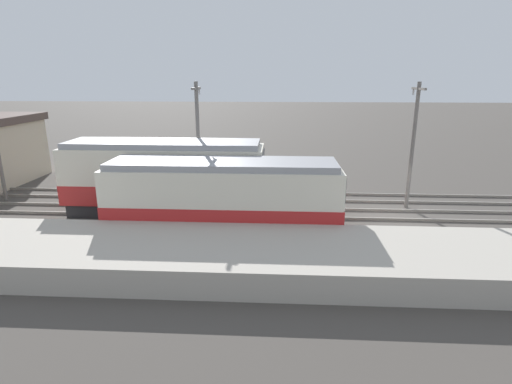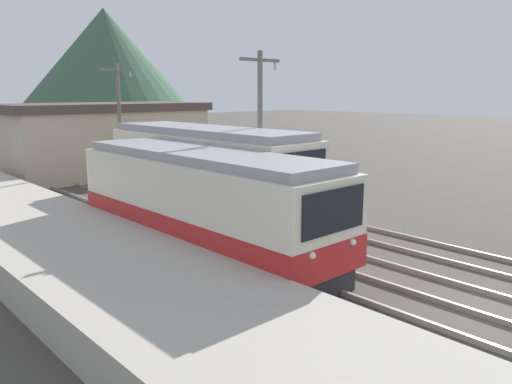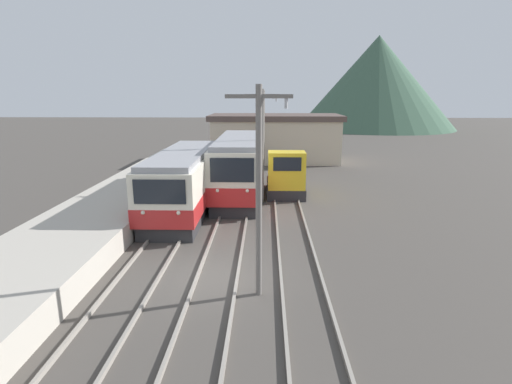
{
  "view_description": "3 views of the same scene",
  "coord_description": "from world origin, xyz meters",
  "px_view_note": "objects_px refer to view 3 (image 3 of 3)",
  "views": [
    {
      "loc": [
        -19.74,
        5.85,
        6.93
      ],
      "look_at": [
        -1.44,
        6.9,
        1.65
      ],
      "focal_mm": 28.0,
      "sensor_mm": 36.0,
      "label": 1
    },
    {
      "loc": [
        -11.74,
        -4.12,
        5.16
      ],
      "look_at": [
        -0.08,
        8.54,
        1.71
      ],
      "focal_mm": 35.0,
      "sensor_mm": 36.0,
      "label": 2
    },
    {
      "loc": [
        1.91,
        -13.26,
        6.44
      ],
      "look_at": [
        1.4,
        7.32,
        1.37
      ],
      "focal_mm": 28.0,
      "sensor_mm": 36.0,
      "label": 3
    }
  ],
  "objects_px": {
    "commuter_train_center": "(239,169)",
    "catenary_mast_near": "(259,186)",
    "shunting_locomotive": "(285,176)",
    "catenary_mast_mid": "(262,142)",
    "catenary_mast_far": "(264,127)",
    "commuter_train_left": "(185,183)"
  },
  "relations": [
    {
      "from": "catenary_mast_mid",
      "to": "catenary_mast_far",
      "type": "distance_m",
      "value": 11.49
    },
    {
      "from": "commuter_train_left",
      "to": "catenary_mast_near",
      "type": "xyz_separation_m",
      "value": [
        4.31,
        -9.55,
        2.09
      ]
    },
    {
      "from": "commuter_train_center",
      "to": "catenary_mast_mid",
      "type": "xyz_separation_m",
      "value": [
        1.51,
        -1.49,
        1.92
      ]
    },
    {
      "from": "commuter_train_center",
      "to": "shunting_locomotive",
      "type": "relative_size",
      "value": 2.22
    },
    {
      "from": "commuter_train_center",
      "to": "catenary_mast_far",
      "type": "distance_m",
      "value": 10.29
    },
    {
      "from": "catenary_mast_near",
      "to": "shunting_locomotive",
      "type": "bearing_deg",
      "value": 83.76
    },
    {
      "from": "catenary_mast_near",
      "to": "commuter_train_center",
      "type": "bearing_deg",
      "value": 96.63
    },
    {
      "from": "shunting_locomotive",
      "to": "catenary_mast_far",
      "type": "height_order",
      "value": "catenary_mast_far"
    },
    {
      "from": "commuter_train_left",
      "to": "catenary_mast_mid",
      "type": "height_order",
      "value": "catenary_mast_mid"
    },
    {
      "from": "shunting_locomotive",
      "to": "catenary_mast_mid",
      "type": "height_order",
      "value": "catenary_mast_mid"
    },
    {
      "from": "catenary_mast_mid",
      "to": "catenary_mast_far",
      "type": "relative_size",
      "value": 1.0
    },
    {
      "from": "commuter_train_left",
      "to": "catenary_mast_mid",
      "type": "xyz_separation_m",
      "value": [
        4.31,
        1.94,
        2.09
      ]
    },
    {
      "from": "commuter_train_center",
      "to": "shunting_locomotive",
      "type": "height_order",
      "value": "commuter_train_center"
    },
    {
      "from": "commuter_train_left",
      "to": "shunting_locomotive",
      "type": "distance_m",
      "value": 7.1
    },
    {
      "from": "shunting_locomotive",
      "to": "catenary_mast_near",
      "type": "distance_m",
      "value": 13.94
    },
    {
      "from": "commuter_train_left",
      "to": "catenary_mast_far",
      "type": "bearing_deg",
      "value": 72.21
    },
    {
      "from": "shunting_locomotive",
      "to": "catenary_mast_far",
      "type": "bearing_deg",
      "value": 99.07
    },
    {
      "from": "catenary_mast_near",
      "to": "catenary_mast_far",
      "type": "xyz_separation_m",
      "value": [
        0.0,
        22.98,
        0.0
      ]
    },
    {
      "from": "commuter_train_center",
      "to": "shunting_locomotive",
      "type": "distance_m",
      "value": 3.12
    },
    {
      "from": "commuter_train_left",
      "to": "catenary_mast_near",
      "type": "bearing_deg",
      "value": -65.73
    },
    {
      "from": "commuter_train_center",
      "to": "catenary_mast_near",
      "type": "relative_size",
      "value": 1.54
    },
    {
      "from": "shunting_locomotive",
      "to": "catenary_mast_far",
      "type": "xyz_separation_m",
      "value": [
        -1.49,
        9.34,
        2.47
      ]
    }
  ]
}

